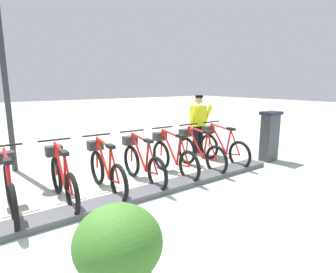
{
  "coord_description": "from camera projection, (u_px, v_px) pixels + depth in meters",
  "views": [
    {
      "loc": [
        -3.93,
        2.09,
        1.97
      ],
      "look_at": [
        0.5,
        -1.15,
        0.9
      ],
      "focal_mm": 28.99,
      "sensor_mm": 36.0,
      "label": 1
    }
  ],
  "objects": [
    {
      "name": "ground_plane",
      "position": [
        132.0,
        199.0,
        4.7
      ],
      "size": [
        60.0,
        60.0,
        0.0
      ],
      "primitive_type": "plane",
      "color": "#A1A99E"
    },
    {
      "name": "dock_rail_base",
      "position": [
        132.0,
        197.0,
        4.69
      ],
      "size": [
        0.44,
        6.98,
        0.1
      ],
      "primitive_type": "cube",
      "color": "#47474C",
      "rests_on": "ground"
    },
    {
      "name": "payment_kiosk",
      "position": [
        270.0,
        135.0,
        6.97
      ],
      "size": [
        0.36,
        0.52,
        1.28
      ],
      "color": "#38383D",
      "rests_on": "ground"
    },
    {
      "name": "bike_docked_0",
      "position": [
        221.0,
        146.0,
        6.79
      ],
      "size": [
        1.72,
        0.54,
        1.02
      ],
      "color": "black",
      "rests_on": "ground"
    },
    {
      "name": "bike_docked_1",
      "position": [
        198.0,
        151.0,
        6.34
      ],
      "size": [
        1.72,
        0.54,
        1.02
      ],
      "color": "black",
      "rests_on": "ground"
    },
    {
      "name": "bike_docked_2",
      "position": [
        172.0,
        156.0,
        5.9
      ],
      "size": [
        1.72,
        0.54,
        1.02
      ],
      "color": "black",
      "rests_on": "ground"
    },
    {
      "name": "bike_docked_3",
      "position": [
        141.0,
        162.0,
        5.45
      ],
      "size": [
        1.72,
        0.54,
        1.02
      ],
      "color": "black",
      "rests_on": "ground"
    },
    {
      "name": "bike_docked_4",
      "position": [
        105.0,
        169.0,
        5.0
      ],
      "size": [
        1.72,
        0.54,
        1.02
      ],
      "color": "black",
      "rests_on": "ground"
    },
    {
      "name": "bike_docked_5",
      "position": [
        62.0,
        177.0,
        4.55
      ],
      "size": [
        1.72,
        0.54,
        1.02
      ],
      "color": "black",
      "rests_on": "ground"
    },
    {
      "name": "bike_docked_6",
      "position": [
        9.0,
        187.0,
        4.1
      ],
      "size": [
        1.72,
        0.54,
        1.02
      ],
      "color": "black",
      "rests_on": "ground"
    },
    {
      "name": "worker_near_rack",
      "position": [
        198.0,
        123.0,
        7.55
      ],
      "size": [
        0.46,
        0.63,
        1.66
      ],
      "color": "white",
      "rests_on": "ground"
    },
    {
      "name": "lamp_post",
      "position": [
        2.0,
        52.0,
        5.77
      ],
      "size": [
        0.32,
        0.32,
        4.02
      ],
      "color": "#2D2D33",
      "rests_on": "ground"
    },
    {
      "name": "planter_bush",
      "position": [
        119.0,
        254.0,
        2.31
      ],
      "size": [
        0.76,
        0.76,
        0.97
      ],
      "color": "#59544C",
      "rests_on": "ground"
    }
  ]
}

